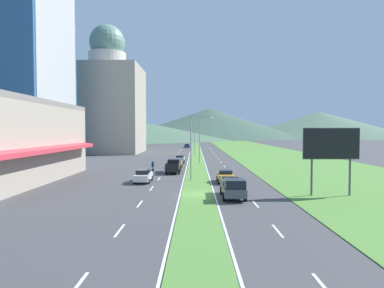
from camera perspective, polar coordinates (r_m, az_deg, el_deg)
The scene contains 55 objects.
ground_plane at distance 34.01m, azimuth 0.91°, elevation -8.66°, with size 600.00×600.00×0.00m, color #424244.
grass_median at distance 93.62m, azimuth 0.69°, elevation -1.68°, with size 3.20×240.00×0.06m, color #518438.
grass_verge_right at distance 95.90m, azimuth 13.10°, elevation -1.64°, with size 24.00×240.00×0.06m, color #518438.
lane_dash_left_0 at distance 15.64m, azimuth -19.18°, elevation -22.14°, with size 0.16×2.80×0.01m, color silver.
lane_dash_left_1 at distance 22.69m, azimuth -12.30°, elevation -14.26°, with size 0.16×2.80×0.01m, color silver.
lane_dash_left_2 at distance 30.10m, azimuth -8.94°, elevation -10.11°, with size 0.16×2.80×0.01m, color silver.
lane_dash_left_3 at distance 37.68m, azimuth -6.97°, elevation -7.59°, with size 0.16×2.80×0.01m, color silver.
lane_dash_left_4 at distance 45.33m, azimuth -5.67°, elevation -5.92°, with size 0.16×2.80×0.01m, color silver.
lane_dash_left_5 at distance 53.02m, azimuth -4.75°, elevation -4.73°, with size 0.16×2.80×0.01m, color silver.
lane_dash_left_6 at distance 60.74m, azimuth -4.07°, elevation -3.84°, with size 0.16×2.80×0.01m, color silver.
lane_dash_left_7 at distance 68.48m, azimuth -3.54°, elevation -3.15°, with size 0.16×2.80×0.01m, color silver.
lane_dash_left_8 at distance 76.23m, azimuth -3.12°, elevation -2.60°, with size 0.16×2.80×0.01m, color silver.
lane_dash_left_9 at distance 83.99m, azimuth -2.78°, elevation -2.15°, with size 0.16×2.80×0.01m, color silver.
lane_dash_left_10 at distance 91.76m, azimuth -2.50°, elevation -1.77°, with size 0.16×2.80×0.01m, color silver.
lane_dash_left_11 at distance 99.53m, azimuth -2.26°, elevation -1.46°, with size 0.16×2.80×0.01m, color silver.
lane_dash_left_12 at distance 107.31m, azimuth -2.05°, elevation -1.19°, with size 0.16×2.80×0.01m, color silver.
lane_dash_left_13 at distance 115.09m, azimuth -1.87°, elevation -0.96°, with size 0.16×2.80×0.01m, color silver.
lane_dash_left_14 at distance 122.87m, azimuth -1.72°, elevation -0.76°, with size 0.16×2.80×0.01m, color silver.
lane_dash_left_15 at distance 130.66m, azimuth -1.58°, elevation -0.58°, with size 0.16×2.80×0.01m, color silver.
lane_dash_right_0 at distance 15.78m, azimuth 21.81°, elevation -21.95°, with size 0.16×2.80×0.01m, color silver.
lane_dash_right_1 at distance 22.78m, azimuth 14.46°, elevation -14.22°, with size 0.16×2.80×0.01m, color silver.
lane_dash_right_2 at distance 30.17m, azimuth 10.85°, elevation -10.09°, with size 0.16×2.80×0.01m, color silver.
lane_dash_right_3 at distance 37.73m, azimuth 8.72°, elevation -7.59°, with size 0.16×2.80×0.01m, color silver.
lane_dash_right_4 at distance 45.37m, azimuth 7.31°, elevation -5.92°, with size 0.16×2.80×0.01m, color silver.
lane_dash_right_5 at distance 53.06m, azimuth 6.32°, elevation -4.73°, with size 0.16×2.80×0.01m, color silver.
lane_dash_right_6 at distance 60.78m, azimuth 5.58°, elevation -3.84°, with size 0.16×2.80×0.01m, color silver.
lane_dash_right_7 at distance 68.51m, azimuth 5.01°, elevation -3.15°, with size 0.16×2.80×0.01m, color silver.
lane_dash_right_8 at distance 76.26m, azimuth 4.56°, elevation -2.60°, with size 0.16×2.80×0.01m, color silver.
lane_dash_right_9 at distance 84.02m, azimuth 4.19°, elevation -2.15°, with size 0.16×2.80×0.01m, color silver.
lane_dash_right_10 at distance 91.78m, azimuth 3.88°, elevation -1.78°, with size 0.16×2.80×0.01m, color silver.
lane_dash_right_11 at distance 99.56m, azimuth 3.62°, elevation -1.46°, with size 0.16×2.80×0.01m, color silver.
lane_dash_right_12 at distance 107.33m, azimuth 3.40°, elevation -1.19°, with size 0.16×2.80×0.01m, color silver.
lane_dash_right_13 at distance 115.11m, azimuth 3.21°, elevation -0.96°, with size 0.16×2.80×0.01m, color silver.
lane_dash_right_14 at distance 122.89m, azimuth 3.04°, elevation -0.76°, with size 0.16×2.80×0.01m, color silver.
lane_dash_right_15 at distance 130.68m, azimuth 2.89°, elevation -0.58°, with size 0.16×2.80×0.01m, color silver.
edge_line_median_left at distance 93.63m, azimuth -0.38°, elevation -1.69°, with size 0.16×240.00×0.01m, color silver.
edge_line_median_right at distance 93.64m, azimuth 1.76°, elevation -1.69°, with size 0.16×240.00×0.01m, color silver.
office_tower at distance 85.35m, azimuth -29.22°, elevation 20.58°, with size 23.66×23.66×66.89m.
domed_building at distance 102.22m, azimuth -14.25°, elevation 7.06°, with size 19.76×19.76×37.62m.
midrise_colored at distance 124.79m, azimuth -12.47°, elevation 4.75°, with size 15.47×15.47×23.99m, color #9E9384.
hill_far_left at distance 277.24m, azimuth -16.77°, elevation 2.89°, with size 231.57×231.57×20.03m, color #47664C.
hill_far_center at distance 301.86m, azimuth 3.04°, elevation 3.55°, with size 163.17×163.17×26.71m, color #3D5647.
hill_far_right at distance 346.02m, azimuth 21.00°, elevation 3.11°, with size 167.15×167.15×25.09m, color #516B56.
street_lamp_near at distance 42.91m, azimuth 0.27°, elevation 0.24°, with size 2.96×0.46×8.48m.
street_lamp_mid at distance 65.14m, azimuth 1.02°, elevation 1.42°, with size 2.83×0.36×9.61m.
street_lamp_far at distance 87.30m, azimuth 0.63°, elevation 1.44°, with size 3.10×0.46×9.00m.
billboard_roadside at distance 35.39m, azimuth 22.79°, elevation -0.33°, with size 5.57×0.28×6.74m.
car_0 at distance 42.35m, azimuth -8.34°, elevation -5.41°, with size 1.93×4.62×1.61m.
car_1 at distance 58.92m, azimuth -2.68°, elevation -3.30°, with size 1.96×4.46×1.42m.
car_2 at distance 67.67m, azimuth -2.09°, elevation -2.55°, with size 1.95×4.67×1.48m.
car_3 at distance 41.89m, azimuth 5.74°, elevation -5.51°, with size 2.03×4.08×1.54m.
car_4 at distance 127.90m, azimuth -0.86°, elevation -0.30°, with size 2.03×4.70×1.47m.
pickup_truck_0 at distance 51.54m, azimuth -3.22°, elevation -3.83°, with size 2.18×5.40×2.00m.
pickup_truck_1 at distance 32.29m, azimuth 7.06°, elevation -7.49°, with size 2.18×5.40×2.00m.
motorcycle_rider at distance 52.23m, azimuth -6.73°, elevation -4.02°, with size 0.36×2.00×1.80m.
Camera 1 is at (-0.21, -33.40, 6.43)m, focal length 31.10 mm.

